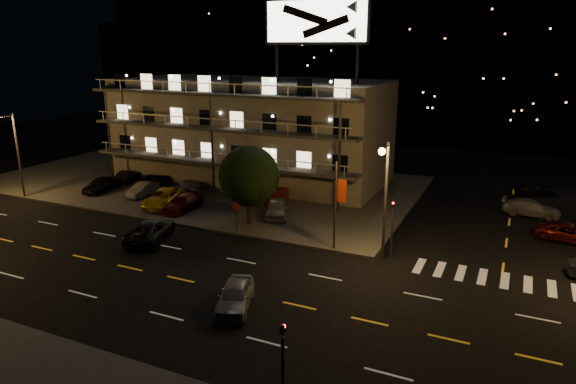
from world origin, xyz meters
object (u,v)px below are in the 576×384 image
at_px(tree, 249,178).
at_px(road_car_east, 235,296).
at_px(lot_car_4, 276,208).
at_px(road_car_west, 151,231).
at_px(lot_car_2, 164,198).
at_px(lot_car_7, 190,186).

xyz_separation_m(tree, road_car_east, (5.89, -12.30, -3.15)).
height_order(lot_car_4, road_car_west, lot_car_4).
bearing_deg(lot_car_2, lot_car_7, 82.23).
xyz_separation_m(tree, lot_car_2, (-9.09, 0.76, -2.99)).
distance_m(lot_car_7, road_car_east, 23.53).
height_order(tree, road_car_east, tree).
bearing_deg(lot_car_4, road_car_west, -150.52).
distance_m(tree, lot_car_4, 4.00).
bearing_deg(road_car_east, lot_car_4, 87.96).
bearing_deg(lot_car_4, lot_car_2, 164.34).
height_order(lot_car_2, road_car_west, lot_car_2).
height_order(tree, lot_car_2, tree).
relative_size(tree, road_car_east, 1.48).
bearing_deg(road_car_west, road_car_east, 131.33).
bearing_deg(lot_car_7, lot_car_2, 74.26).
bearing_deg(tree, lot_car_2, 175.21).
bearing_deg(road_car_east, lot_car_2, 119.30).
distance_m(road_car_east, road_car_west, 12.47).
bearing_deg(tree, road_car_west, -128.92).
bearing_deg(road_car_west, lot_car_4, -145.29).
xyz_separation_m(tree, lot_car_7, (-9.61, 5.40, -3.09)).
bearing_deg(lot_car_7, tree, 128.57).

